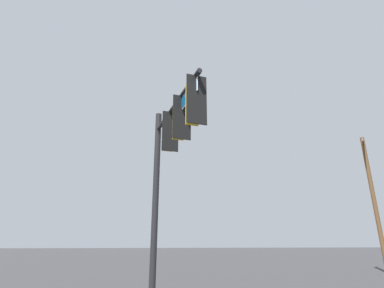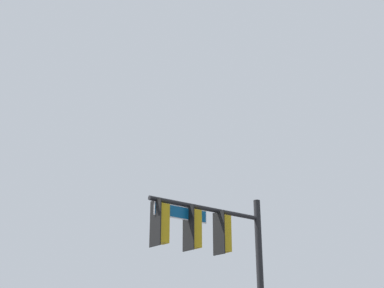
% 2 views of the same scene
% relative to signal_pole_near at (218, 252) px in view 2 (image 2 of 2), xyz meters
% --- Properties ---
extents(signal_pole_near, '(4.26, 0.72, 6.38)m').
position_rel_signal_pole_near_xyz_m(signal_pole_near, '(0.00, 0.00, 0.00)').
color(signal_pole_near, black).
rests_on(signal_pole_near, ground_plane).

